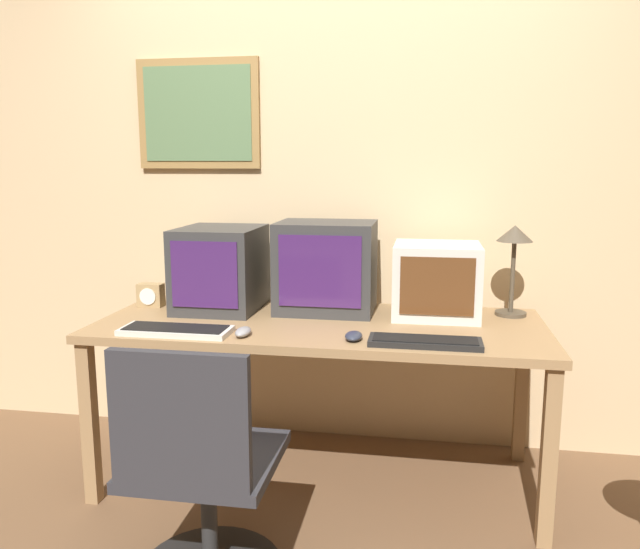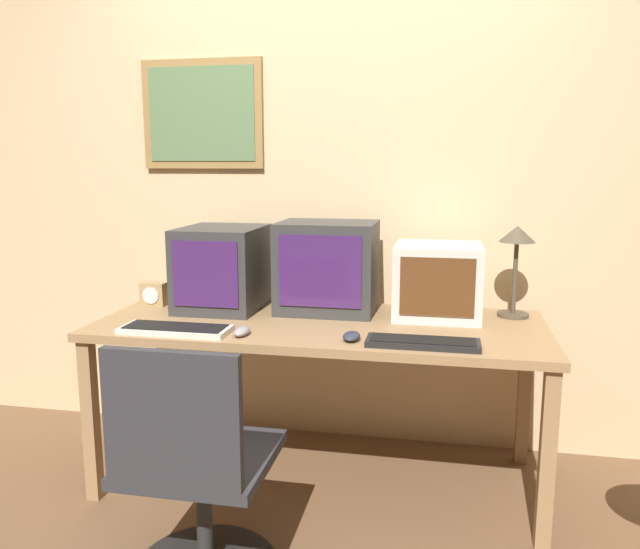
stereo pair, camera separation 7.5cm
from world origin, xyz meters
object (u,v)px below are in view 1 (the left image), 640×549
object	(u,v)px
keyboard_main	(176,330)
mouse_near_keyboard	(243,332)
office_chair	(201,485)
monitor_center	(326,267)
mouse_far_corner	(354,336)
keyboard_side	(425,342)
desk_clock	(151,295)
monitor_left	(220,268)
desk_lamp	(514,247)
monitor_right	(436,280)

from	to	relation	value
keyboard_main	mouse_near_keyboard	size ratio (longest dim) A/B	3.87
office_chair	keyboard_main	bearing A→B (deg)	119.29
monitor_center	mouse_far_corner	xyz separation A→B (m)	(0.18, -0.47, -0.19)
monitor_center	keyboard_side	bearing A→B (deg)	-46.72
mouse_far_corner	office_chair	world-z (taller)	office_chair
mouse_near_keyboard	desk_clock	world-z (taller)	desk_clock
monitor_left	desk_clock	bearing A→B (deg)	-177.30
mouse_near_keyboard	office_chair	bearing A→B (deg)	-90.17
keyboard_main	desk_lamp	world-z (taller)	desk_lamp
desk_clock	monitor_right	bearing A→B (deg)	1.93
monitor_left	monitor_center	world-z (taller)	monitor_center
keyboard_side	mouse_far_corner	distance (m)	0.28
monitor_center	office_chair	world-z (taller)	monitor_center
mouse_near_keyboard	desk_lamp	distance (m)	1.26
monitor_center	keyboard_main	world-z (taller)	monitor_center
keyboard_side	office_chair	xyz separation A→B (m)	(-0.72, -0.50, -0.38)
mouse_far_corner	desk_clock	size ratio (longest dim) A/B	0.93
keyboard_side	mouse_near_keyboard	size ratio (longest dim) A/B	3.69
mouse_far_corner	desk_lamp	world-z (taller)	desk_lamp
monitor_right	mouse_near_keyboard	bearing A→B (deg)	-147.94
monitor_left	monitor_center	distance (m)	0.50
desk_clock	desk_lamp	size ratio (longest dim) A/B	0.29
keyboard_main	keyboard_side	distance (m)	1.00
monitor_right	desk_clock	xyz separation A→B (m)	(-1.35, -0.05, -0.11)
monitor_left	keyboard_main	xyz separation A→B (m)	(-0.04, -0.45, -0.18)
monitor_center	mouse_far_corner	size ratio (longest dim) A/B	4.00
monitor_right	monitor_left	bearing A→B (deg)	-178.34
keyboard_side	keyboard_main	bearing A→B (deg)	-179.75
monitor_left	mouse_far_corner	xyz separation A→B (m)	(0.68, -0.43, -0.18)
mouse_near_keyboard	mouse_far_corner	bearing A→B (deg)	2.30
keyboard_side	desk_lamp	world-z (taller)	desk_lamp
mouse_far_corner	desk_lamp	xyz separation A→B (m)	(0.66, 0.52, 0.30)
monitor_left	keyboard_side	distance (m)	1.07
keyboard_main	mouse_far_corner	xyz separation A→B (m)	(0.72, 0.02, 0.00)
monitor_center	keyboard_main	bearing A→B (deg)	-137.53
monitor_right	desk_lamp	distance (m)	0.37
monitor_center	keyboard_main	size ratio (longest dim) A/B	0.99
mouse_far_corner	desk_clock	bearing A→B (deg)	158.15
mouse_near_keyboard	mouse_far_corner	xyz separation A→B (m)	(0.44, 0.02, -0.00)
mouse_far_corner	monitor_center	bearing A→B (deg)	111.53
mouse_near_keyboard	desk_lamp	world-z (taller)	desk_lamp
keyboard_main	mouse_near_keyboard	bearing A→B (deg)	1.33
monitor_left	desk_lamp	world-z (taller)	desk_lamp
keyboard_main	desk_clock	world-z (taller)	desk_clock
keyboard_main	monitor_center	bearing A→B (deg)	42.47
monitor_center	desk_lamp	xyz separation A→B (m)	(0.84, 0.05, 0.10)
monitor_center	desk_clock	world-z (taller)	monitor_center
monitor_right	mouse_near_keyboard	size ratio (longest dim) A/B	3.27
monitor_left	mouse_far_corner	size ratio (longest dim) A/B	3.96
monitor_left	monitor_right	world-z (taller)	monitor_left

